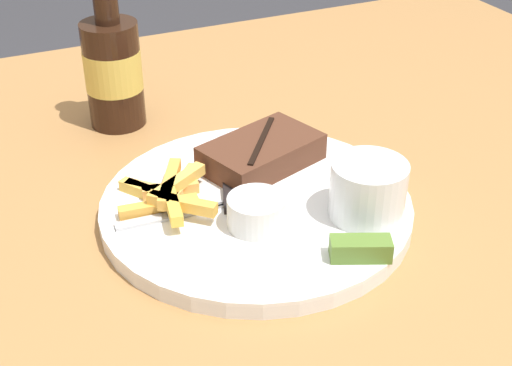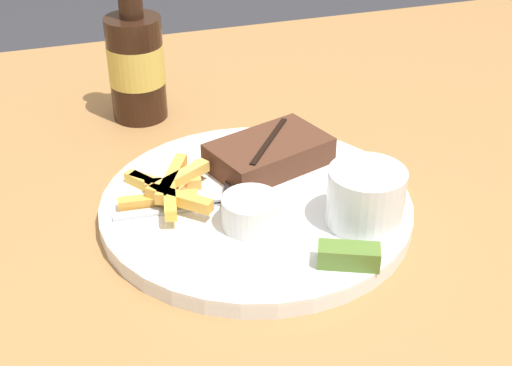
% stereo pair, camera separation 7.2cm
% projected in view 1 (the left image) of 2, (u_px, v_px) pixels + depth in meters
% --- Properties ---
extents(dining_table, '(1.37, 1.10, 0.73)m').
position_uv_depth(dining_table, '(256.00, 267.00, 0.78)').
color(dining_table, '#A87542').
rests_on(dining_table, ground_plane).
extents(dinner_plate, '(0.32, 0.32, 0.02)m').
position_uv_depth(dinner_plate, '(256.00, 207.00, 0.74)').
color(dinner_plate, white).
rests_on(dinner_plate, dining_table).
extents(steak_portion, '(0.15, 0.11, 0.03)m').
position_uv_depth(steak_portion, '(262.00, 153.00, 0.79)').
color(steak_portion, '#512D1E').
rests_on(steak_portion, dinner_plate).
extents(fries_pile, '(0.13, 0.12, 0.02)m').
position_uv_depth(fries_pile, '(172.00, 191.00, 0.73)').
color(fries_pile, gold).
rests_on(fries_pile, dinner_plate).
extents(coleslaw_cup, '(0.08, 0.08, 0.06)m').
position_uv_depth(coleslaw_cup, '(368.00, 187.00, 0.69)').
color(coleslaw_cup, white).
rests_on(coleslaw_cup, dinner_plate).
extents(dipping_sauce_cup, '(0.06, 0.06, 0.03)m').
position_uv_depth(dipping_sauce_cup, '(256.00, 211.00, 0.69)').
color(dipping_sauce_cup, silver).
rests_on(dipping_sauce_cup, dinner_plate).
extents(pickle_spear, '(0.06, 0.04, 0.02)m').
position_uv_depth(pickle_spear, '(361.00, 249.00, 0.65)').
color(pickle_spear, '#567A2D').
rests_on(pickle_spear, dinner_plate).
extents(fork_utensil, '(0.13, 0.02, 0.00)m').
position_uv_depth(fork_utensil, '(176.00, 215.00, 0.71)').
color(fork_utensil, '#B7B7BC').
rests_on(fork_utensil, dinner_plate).
extents(knife_utensil, '(0.07, 0.16, 0.01)m').
position_uv_depth(knife_utensil, '(230.00, 178.00, 0.77)').
color(knife_utensil, '#B7B7BC').
rests_on(knife_utensil, dinner_plate).
extents(beer_bottle, '(0.07, 0.07, 0.21)m').
position_uv_depth(beer_bottle, '(113.00, 67.00, 0.88)').
color(beer_bottle, black).
rests_on(beer_bottle, dining_table).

